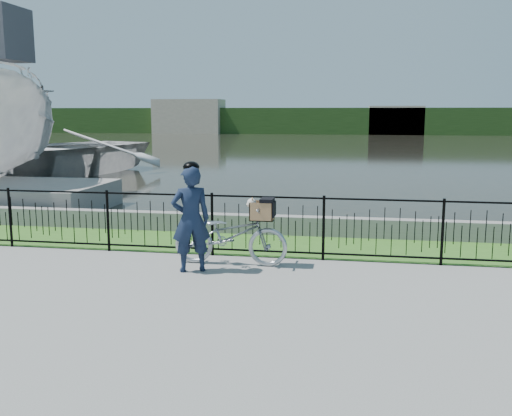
# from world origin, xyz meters

# --- Properties ---
(ground) EXTENTS (120.00, 120.00, 0.00)m
(ground) POSITION_xyz_m (0.00, 0.00, 0.00)
(ground) COLOR gray
(ground) RESTS_ON ground
(grass_strip) EXTENTS (60.00, 2.00, 0.01)m
(grass_strip) POSITION_xyz_m (0.00, 2.60, 0.00)
(grass_strip) COLOR #396D22
(grass_strip) RESTS_ON ground
(water) EXTENTS (120.00, 120.00, 0.00)m
(water) POSITION_xyz_m (0.00, 33.00, 0.00)
(water) COLOR black
(water) RESTS_ON ground
(quay_wall) EXTENTS (60.00, 0.30, 0.40)m
(quay_wall) POSITION_xyz_m (0.00, 3.60, 0.20)
(quay_wall) COLOR gray
(quay_wall) RESTS_ON ground
(fence) EXTENTS (14.00, 0.06, 1.15)m
(fence) POSITION_xyz_m (0.00, 1.60, 0.58)
(fence) COLOR black
(fence) RESTS_ON ground
(far_treeline) EXTENTS (120.00, 6.00, 3.00)m
(far_treeline) POSITION_xyz_m (0.00, 60.00, 1.50)
(far_treeline) COLOR #26451A
(far_treeline) RESTS_ON ground
(far_building_left) EXTENTS (8.00, 4.00, 4.00)m
(far_building_left) POSITION_xyz_m (-18.00, 58.00, 2.00)
(far_building_left) COLOR #B1A48E
(far_building_left) RESTS_ON ground
(far_building_right) EXTENTS (6.00, 3.00, 3.20)m
(far_building_right) POSITION_xyz_m (6.00, 58.50, 1.60)
(far_building_right) COLOR #B1A48E
(far_building_right) RESTS_ON ground
(bicycle_rig) EXTENTS (1.95, 0.68, 1.18)m
(bicycle_rig) POSITION_xyz_m (-0.53, 1.05, 0.52)
(bicycle_rig) COLOR #A4AAB0
(bicycle_rig) RESTS_ON ground
(cyclist) EXTENTS (0.74, 0.64, 1.80)m
(cyclist) POSITION_xyz_m (-1.09, 0.54, 0.89)
(cyclist) COLOR #141F37
(cyclist) RESTS_ON ground
(boat_far) EXTENTS (9.28, 10.91, 1.92)m
(boat_far) POSITION_xyz_m (-10.70, 13.14, 0.96)
(boat_far) COLOR #B7B8B8
(boat_far) RESTS_ON water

